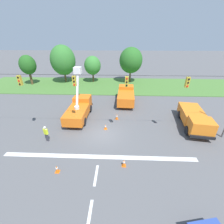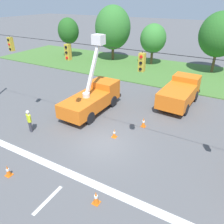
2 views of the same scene
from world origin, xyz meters
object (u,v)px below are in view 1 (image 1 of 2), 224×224
traffic_cone_lane_edge_a (117,117)px  tree_far_west (28,65)px  road_worker (46,133)px  traffic_cone_lane_edge_b (76,105)px  utility_truck_bucket_lift (79,108)px  traffic_cone_mid_left (105,127)px  tree_west (63,60)px  utility_truck_support_near (194,118)px  traffic_cone_foreground_right (124,163)px  tree_east (131,60)px  tree_centre (93,66)px  utility_truck_support_far (126,96)px  traffic_cone_mid_right (57,169)px

traffic_cone_lane_edge_a → tree_far_west: bearing=142.3°
road_worker → traffic_cone_lane_edge_b: bearing=83.6°
utility_truck_bucket_lift → traffic_cone_mid_left: utility_truck_bucket_lift is taller
tree_west → utility_truck_bucket_lift: size_ratio=1.26×
utility_truck_bucket_lift → road_worker: bearing=-113.1°
tree_far_west → tree_west: bearing=17.8°
traffic_cone_mid_left → utility_truck_support_near: bearing=5.5°
traffic_cone_foreground_right → traffic_cone_mid_left: 5.83m
tree_east → road_worker: bearing=-114.3°
tree_centre → traffic_cone_lane_edge_a: (5.67, -17.13, -3.39)m
tree_east → utility_truck_support_far: 12.60m
utility_truck_support_near → traffic_cone_foreground_right: size_ratio=8.97×
tree_far_west → utility_truck_support_near: (28.11, -16.00, -3.10)m
tree_east → traffic_cone_foreground_right: 25.75m
tree_west → tree_centre: size_ratio=1.39×
traffic_cone_mid_left → traffic_cone_mid_right: bearing=-118.3°
tree_east → utility_truck_support_far: bearing=-96.9°
utility_truck_bucket_lift → traffic_cone_lane_edge_b: bearing=112.7°
road_worker → traffic_cone_lane_edge_a: 8.65m
utility_truck_bucket_lift → road_worker: 5.67m
traffic_cone_mid_right → traffic_cone_lane_edge_b: bearing=97.2°
tree_centre → utility_truck_support_far: tree_centre is taller
road_worker → traffic_cone_mid_right: bearing=-57.7°
tree_east → traffic_cone_foreground_right: (-2.13, -25.27, -4.50)m
tree_centre → road_worker: tree_centre is taller
traffic_cone_lane_edge_b → tree_east: bearing=56.8°
traffic_cone_lane_edge_a → utility_truck_bucket_lift: bearing=175.1°
traffic_cone_lane_edge_a → traffic_cone_lane_edge_b: (-6.26, 3.51, -0.07)m
utility_truck_support_far → traffic_cone_mid_left: utility_truck_support_far is taller
tree_far_west → traffic_cone_foreground_right: (19.64, -22.50, -3.85)m
tree_far_west → utility_truck_support_far: 22.51m
utility_truck_support_near → road_worker: 16.70m
utility_truck_support_near → traffic_cone_lane_edge_a: size_ratio=8.74×
traffic_cone_mid_left → traffic_cone_lane_edge_a: traffic_cone_lane_edge_a is taller
tree_west → utility_truck_bucket_lift: 18.24m
tree_west → traffic_cone_mid_left: 22.51m
utility_truck_support_far → traffic_cone_lane_edge_b: (-7.63, -1.92, -0.91)m
tree_west → traffic_cone_lane_edge_a: tree_west is taller
traffic_cone_mid_right → traffic_cone_lane_edge_b: (-1.55, 12.21, -0.03)m
utility_truck_bucket_lift → road_worker: size_ratio=3.64×
tree_centre → traffic_cone_mid_right: size_ratio=8.11×
tree_centre → traffic_cone_mid_right: bearing=-87.9°
tree_centre → traffic_cone_mid_left: tree_centre is taller
traffic_cone_foreground_right → traffic_cone_mid_left: bearing=109.9°
traffic_cone_foreground_right → traffic_cone_lane_edge_a: bearing=95.0°
tree_west → utility_truck_bucket_lift: tree_west is taller
utility_truck_bucket_lift → tree_centre: bearing=92.4°
utility_truck_support_near → utility_truck_bucket_lift: bearing=172.7°
tree_far_west → traffic_cone_mid_left: bearing=-43.9°
traffic_cone_mid_left → traffic_cone_lane_edge_a: bearing=61.4°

